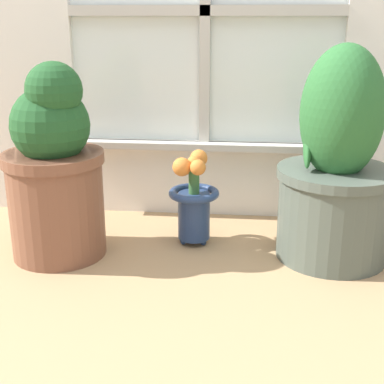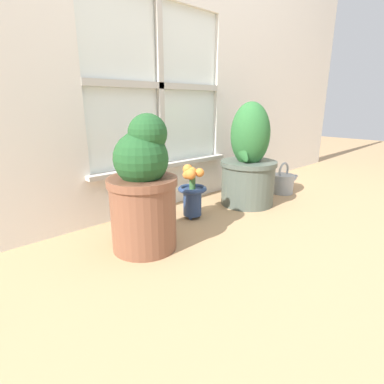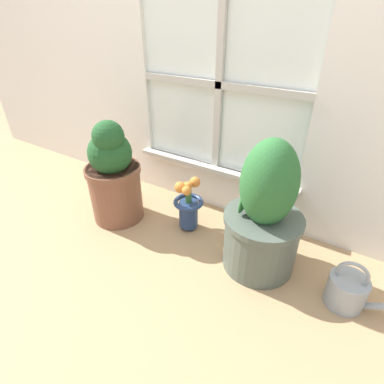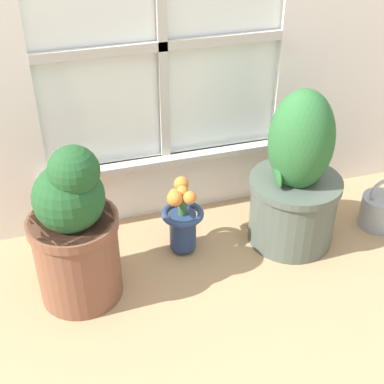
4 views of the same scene
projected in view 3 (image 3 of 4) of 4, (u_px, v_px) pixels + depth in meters
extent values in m
plane|color=tan|center=(164.00, 254.00, 1.53)|extent=(10.00, 10.00, 0.00)
cube|color=silver|center=(216.00, 184.00, 1.85)|extent=(0.96, 0.05, 0.28)
cube|color=white|center=(222.00, 84.00, 1.55)|extent=(0.96, 0.02, 0.91)
cube|color=#BCB7AD|center=(219.00, 85.00, 1.53)|extent=(0.04, 0.02, 0.91)
cube|color=#BCB7AD|center=(219.00, 85.00, 1.53)|extent=(0.96, 0.02, 0.04)
cube|color=#BCB7AD|center=(213.00, 169.00, 1.75)|extent=(1.02, 0.06, 0.02)
cylinder|color=brown|center=(116.00, 192.00, 1.72)|extent=(0.29, 0.29, 0.33)
cylinder|color=brown|center=(113.00, 169.00, 1.65)|extent=(0.31, 0.31, 0.03)
cylinder|color=#38281E|center=(112.00, 168.00, 1.64)|extent=(0.27, 0.27, 0.01)
sphere|color=#1E4C23|center=(110.00, 153.00, 1.59)|extent=(0.23, 0.23, 0.23)
sphere|color=#1E4C23|center=(108.00, 136.00, 1.51)|extent=(0.16, 0.16, 0.16)
ellipsoid|color=#1E4C23|center=(98.00, 154.00, 1.61)|extent=(0.06, 0.11, 0.12)
cylinder|color=#4C564C|center=(260.00, 241.00, 1.40)|extent=(0.34, 0.34, 0.29)
cylinder|color=#4C564C|center=(264.00, 219.00, 1.33)|extent=(0.36, 0.36, 0.03)
cylinder|color=#38281E|center=(264.00, 217.00, 1.33)|extent=(0.31, 0.31, 0.01)
ellipsoid|color=#28602D|center=(269.00, 183.00, 1.24)|extent=(0.24, 0.24, 0.40)
ellipsoid|color=#28602D|center=(248.00, 192.00, 1.32)|extent=(0.04, 0.19, 0.20)
sphere|color=navy|center=(192.00, 222.00, 1.74)|extent=(0.02, 0.02, 0.02)
sphere|color=navy|center=(182.00, 226.00, 1.71)|extent=(0.02, 0.02, 0.02)
sphere|color=navy|center=(192.00, 230.00, 1.68)|extent=(0.02, 0.02, 0.02)
cylinder|color=navy|center=(188.00, 214.00, 1.66)|extent=(0.10, 0.10, 0.16)
torus|color=navy|center=(188.00, 202.00, 1.62)|extent=(0.16, 0.16, 0.03)
cylinder|color=#386633|center=(188.00, 195.00, 1.60)|extent=(0.03, 0.03, 0.09)
sphere|color=orange|center=(188.00, 186.00, 1.57)|extent=(0.05, 0.05, 0.05)
sphere|color=orange|center=(196.00, 182.00, 1.60)|extent=(0.06, 0.06, 0.06)
sphere|color=orange|center=(186.00, 186.00, 1.60)|extent=(0.05, 0.05, 0.05)
sphere|color=orange|center=(180.00, 187.00, 1.57)|extent=(0.06, 0.06, 0.06)
sphere|color=orange|center=(187.00, 191.00, 1.53)|extent=(0.05, 0.05, 0.05)
cylinder|color=gray|center=(346.00, 291.00, 1.24)|extent=(0.16, 0.16, 0.14)
cylinder|color=gray|center=(382.00, 307.00, 1.19)|extent=(0.14, 0.03, 0.10)
torus|color=gray|center=(353.00, 274.00, 1.19)|extent=(0.13, 0.02, 0.13)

